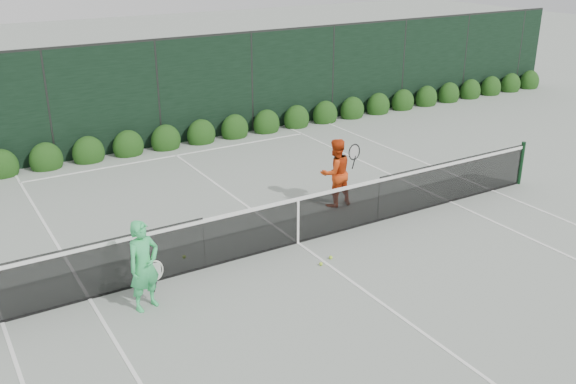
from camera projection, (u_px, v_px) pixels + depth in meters
ground at (298, 243)px, 12.72m from camera, size 80.00×80.00×0.00m
tennis_net at (297, 219)px, 12.51m from camera, size 12.90×0.10×1.07m
player_woman at (144, 266)px, 10.24m from camera, size 0.67×0.51×1.54m
player_man at (335, 173)px, 14.24m from camera, size 0.89×0.61×1.56m
court_lines at (298, 243)px, 12.72m from camera, size 11.03×23.83×0.01m
windscreen_fence at (390, 222)px, 10.00m from camera, size 32.00×21.07×3.06m
hedge_row at (166, 141)px, 18.32m from camera, size 31.66×0.65×0.94m
tennis_balls at (278, 259)px, 12.01m from camera, size 2.43×1.64×0.07m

